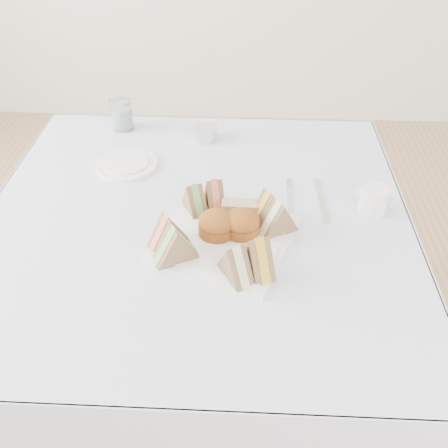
{
  "coord_description": "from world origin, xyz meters",
  "views": [
    {
      "loc": [
        0.11,
        -0.94,
        1.48
      ],
      "look_at": [
        0.07,
        -0.09,
        0.8
      ],
      "focal_mm": 40.0,
      "sensor_mm": 36.0,
      "label": 1
    }
  ],
  "objects_px": {
    "table": "(201,318)",
    "serving_plate": "(224,239)",
    "water_glass": "(122,114)",
    "creamer_jug": "(374,200)"
  },
  "relations": [
    {
      "from": "table",
      "to": "creamer_jug",
      "type": "xyz_separation_m",
      "value": [
        0.42,
        0.04,
        0.41
      ]
    },
    {
      "from": "table",
      "to": "serving_plate",
      "type": "bearing_deg",
      "value": -52.65
    },
    {
      "from": "table",
      "to": "serving_plate",
      "type": "relative_size",
      "value": 3.22
    },
    {
      "from": "water_glass",
      "to": "table",
      "type": "bearing_deg",
      "value": -58.23
    },
    {
      "from": "creamer_jug",
      "to": "table",
      "type": "bearing_deg",
      "value": -165.67
    },
    {
      "from": "water_glass",
      "to": "creamer_jug",
      "type": "relative_size",
      "value": 1.35
    },
    {
      "from": "table",
      "to": "creamer_jug",
      "type": "bearing_deg",
      "value": 5.61
    },
    {
      "from": "water_glass",
      "to": "serving_plate",
      "type": "bearing_deg",
      "value": -57.18
    },
    {
      "from": "table",
      "to": "creamer_jug",
      "type": "height_order",
      "value": "creamer_jug"
    },
    {
      "from": "serving_plate",
      "to": "water_glass",
      "type": "relative_size",
      "value": 3.01
    }
  ]
}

